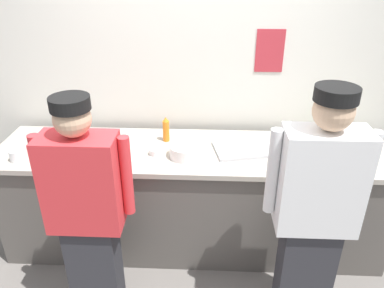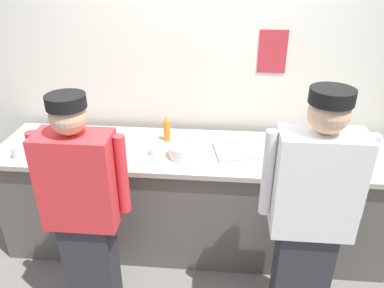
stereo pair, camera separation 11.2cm
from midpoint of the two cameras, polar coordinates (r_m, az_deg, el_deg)
name	(u,v)px [view 2 (the right image)]	position (r m, az deg, el deg)	size (l,w,h in m)	color
ground_plane	(189,274)	(3.24, 0.56, -19.06)	(9.00, 9.00, 0.00)	slate
wall_back	(198,81)	(3.30, 1.96, 9.50)	(4.93, 0.11, 2.68)	silver
prep_counter	(193,198)	(3.24, 1.17, -8.16)	(3.14, 0.76, 0.93)	#56514C
chef_near_left	(83,209)	(2.52, -14.81, -9.49)	(0.60, 0.24, 1.65)	#2D2D33
chef_center	(311,216)	(2.44, 18.71, -10.20)	(0.62, 0.24, 1.72)	#2D2D33
plate_stack_front	(185,151)	(2.88, 0.07, -1.03)	(0.25, 0.25, 0.10)	white
plate_stack_rear	(304,148)	(3.07, 17.51, -0.61)	(0.22, 0.22, 0.08)	white
mixing_bowl_steel	(77,140)	(3.15, -16.02, 0.60)	(0.32, 0.32, 0.11)	#B7BABF
sheet_tray	(246,150)	(3.00, 9.23, -0.89)	(0.49, 0.31, 0.02)	#B7BABF
squeeze_bottle_primary	(337,131)	(3.31, 21.85, 1.85)	(0.06, 0.06, 0.21)	#56A333
squeeze_bottle_secondary	(167,129)	(3.10, -2.77, 2.26)	(0.05, 0.05, 0.21)	orange
ramekin_orange_sauce	(155,151)	(2.93, -4.49, -1.01)	(0.09, 0.09, 0.05)	white
ramekin_green_sauce	(368,152)	(3.23, 25.85, -1.05)	(0.10, 0.10, 0.05)	white
ramekin_yellow_sauce	(49,130)	(3.47, -19.84, 1.92)	(0.10, 0.10, 0.04)	white
deli_cup	(18,152)	(3.14, -23.82, -1.12)	(0.09, 0.09, 0.08)	white
chefs_knife	(339,156)	(3.12, 22.27, -1.70)	(0.27, 0.03, 0.02)	#B7BABF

